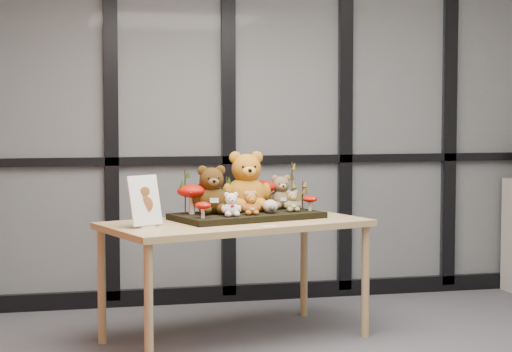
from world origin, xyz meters
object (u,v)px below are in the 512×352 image
object	(u,v)px
bear_pooh_yellow	(246,178)
mushroom_back_right	(262,193)
bear_brown_medium	(212,187)
mushroom_back_left	(192,198)
bear_beige_small	(292,200)
bear_small_yellow	(251,202)
diorama_tray	(247,216)
display_table	(235,232)
bear_white_bow	(231,203)
mushroom_front_right	(310,202)
plush_cream_hedgehog	(270,206)
mushroom_front_left	(203,209)
bear_tan_back	(281,190)
sign_holder	(145,203)

from	to	relation	value
bear_pooh_yellow	mushroom_back_right	bearing A→B (deg)	7.52
bear_brown_medium	mushroom_back_right	xyz separation A→B (m)	(0.37, 0.19, -0.06)
mushroom_back_left	mushroom_back_right	distance (m)	0.52
bear_pooh_yellow	bear_beige_small	size ratio (longest dim) A/B	2.82
bear_small_yellow	diorama_tray	bearing A→B (deg)	71.43
bear_brown_medium	display_table	bearing A→B (deg)	-51.54
bear_white_bow	bear_small_yellow	bearing A→B (deg)	5.62
bear_white_bow	mushroom_front_right	xyz separation A→B (m)	(0.56, 0.20, -0.03)
display_table	mushroom_back_right	world-z (taller)	mushroom_back_right
display_table	bear_white_bow	size ratio (longest dim) A/B	10.74
mushroom_back_left	bear_white_bow	bearing A→B (deg)	-41.05
plush_cream_hedgehog	mushroom_front_left	bearing A→B (deg)	-176.56
mushroom_back_right	mushroom_front_right	distance (m)	0.32
bear_tan_back	mushroom_front_left	world-z (taller)	bear_tan_back
bear_pooh_yellow	mushroom_back_left	distance (m)	0.40
bear_tan_back	bear_white_bow	distance (m)	0.54
bear_tan_back	sign_holder	world-z (taller)	sign_holder
bear_pooh_yellow	mushroom_front_left	bearing A→B (deg)	-151.14
display_table	mushroom_front_left	xyz separation A→B (m)	(-0.23, -0.14, 0.16)
bear_pooh_yellow	mushroom_back_right	xyz separation A→B (m)	(0.12, 0.05, -0.10)
display_table	diorama_tray	distance (m)	0.16
sign_holder	bear_white_bow	bearing A→B (deg)	-23.47
mushroom_front_left	plush_cream_hedgehog	bearing A→B (deg)	20.85
diorama_tray	bear_small_yellow	world-z (taller)	bear_small_yellow
display_table	bear_tan_back	bearing A→B (deg)	19.63
bear_pooh_yellow	bear_brown_medium	xyz separation A→B (m)	(-0.25, -0.13, -0.04)
bear_beige_small	sign_holder	xyz separation A→B (m)	(-0.96, -0.25, 0.03)
bear_brown_medium	bear_tan_back	world-z (taller)	bear_brown_medium
display_table	bear_beige_small	xyz separation A→B (m)	(0.39, 0.09, 0.18)
display_table	bear_tan_back	xyz separation A→B (m)	(0.36, 0.27, 0.23)
mushroom_back_left	bear_tan_back	bearing A→B (deg)	15.65
bear_beige_small	mushroom_back_right	bearing A→B (deg)	111.29
bear_pooh_yellow	bear_beige_small	xyz separation A→B (m)	(0.27, -0.13, -0.13)
mushroom_back_right	bear_pooh_yellow	bearing A→B (deg)	-155.07
bear_tan_back	bear_white_bow	xyz separation A→B (m)	(-0.40, -0.35, -0.04)
bear_beige_small	plush_cream_hedgehog	size ratio (longest dim) A/B	1.59
plush_cream_hedgehog	mushroom_front_left	distance (m)	0.49
bear_beige_small	mushroom_back_right	distance (m)	0.24
bear_tan_back	plush_cream_hedgehog	xyz separation A→B (m)	(-0.13, -0.24, -0.07)
bear_small_yellow	sign_holder	world-z (taller)	sign_holder
bear_brown_medium	plush_cream_hedgehog	size ratio (longest dim) A/B	3.55
display_table	bear_tan_back	size ratio (longest dim) A/B	7.22
display_table	diorama_tray	xyz separation A→B (m)	(0.09, 0.09, 0.09)
bear_tan_back	sign_holder	distance (m)	1.03
display_table	plush_cream_hedgehog	bearing A→B (deg)	-8.71
mushroom_front_right	plush_cream_hedgehog	bearing A→B (deg)	-163.78
bear_beige_small	plush_cream_hedgehog	xyz separation A→B (m)	(-0.16, -0.05, -0.03)
plush_cream_hedgehog	mushroom_back_left	distance (m)	0.49
bear_white_bow	mushroom_front_left	bearing A→B (deg)	-179.99
mushroom_back_right	bear_small_yellow	bearing A→B (deg)	-115.52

